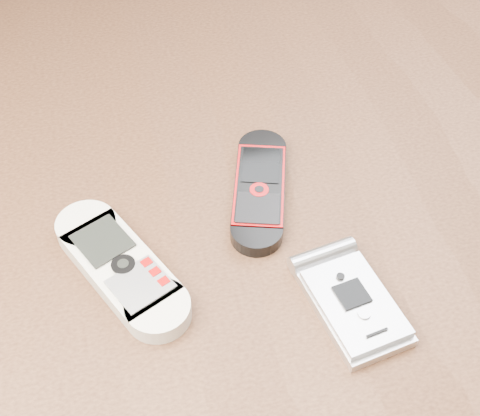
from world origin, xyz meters
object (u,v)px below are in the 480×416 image
Objects in this scene: nokia_white at (121,266)px; motorola_razr at (353,302)px; nokia_black_red at (259,188)px; table at (235,289)px.

nokia_white is 0.18m from motorola_razr.
motorola_razr is (0.04, -0.13, 0.00)m from nokia_black_red.
motorola_razr is at bearing -56.56° from nokia_black_red.
nokia_white is 1.44× the size of motorola_razr.
nokia_black_red is 0.14m from motorola_razr.
nokia_white is at bearing 146.22° from motorola_razr.
nokia_white is (-0.10, -0.04, 0.11)m from table.
nokia_white reaches higher than table.
nokia_white and motorola_razr have the same top height.
nokia_black_red is (0.13, 0.06, -0.00)m from nokia_white.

